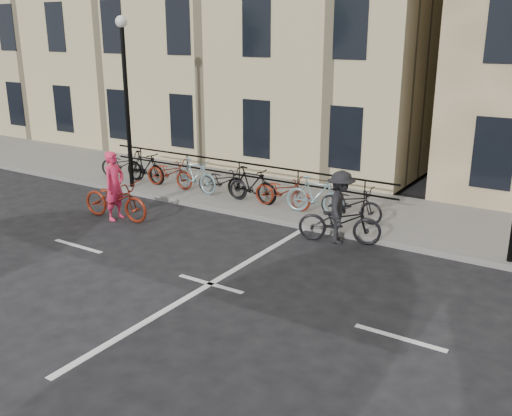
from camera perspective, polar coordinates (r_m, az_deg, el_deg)
The scene contains 7 objects.
ground at distance 11.83m, azimuth -4.58°, elevation -7.60°, with size 120.00×120.00×0.00m, color black.
sidewalk at distance 18.59m, azimuth -3.28°, elevation 1.96°, with size 46.00×4.00×0.15m, color slate.
building_west at distance 26.55m, azimuth -3.38°, elevation 17.58°, with size 20.00×10.00×10.00m, color tan.
lamp_post at distance 18.42m, azimuth -12.94°, elevation 12.22°, with size 0.36×0.36×5.28m.
parked_bikes at distance 17.30m, azimuth -3.29°, elevation 2.74°, with size 10.40×1.23×1.05m.
cyclist_pink at distance 16.06m, azimuth -13.90°, elevation 1.17°, with size 2.18×0.92×1.90m.
cyclist_dark at distance 13.97m, azimuth 8.40°, elevation -0.67°, with size 2.14×1.31×1.80m.
Camera 1 is at (6.57, -8.50, 4.94)m, focal length 40.00 mm.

